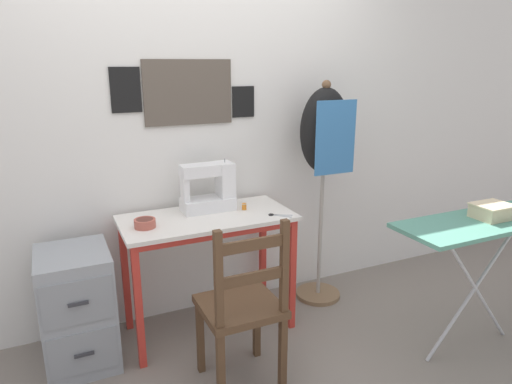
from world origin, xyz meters
name	(u,v)px	position (x,y,z in m)	size (l,w,h in m)	color
ground_plane	(224,348)	(0.00, 0.00, 0.00)	(14.00, 14.00, 0.00)	gray
wall_back	(188,125)	(0.00, 0.57, 1.28)	(10.00, 0.07, 2.55)	silver
sewing_table	(208,234)	(0.00, 0.24, 0.66)	(1.04, 0.51, 0.76)	silver
sewing_machine	(211,188)	(0.07, 0.36, 0.91)	(0.34, 0.17, 0.32)	white
fabric_bowl	(145,223)	(-0.38, 0.21, 0.79)	(0.12, 0.12, 0.05)	#B25647
scissors	(277,215)	(0.39, 0.08, 0.77)	(0.13, 0.12, 0.01)	silver
thread_spool_near_machine	(244,207)	(0.25, 0.27, 0.79)	(0.04, 0.04, 0.04)	orange
wooden_chair	(242,308)	(-0.02, -0.33, 0.45)	(0.40, 0.38, 0.95)	#513823
filing_cabinet	(78,308)	(-0.78, 0.24, 0.34)	(0.38, 0.46, 0.67)	#93999E
dress_form	(324,142)	(0.86, 0.31, 1.15)	(0.35, 0.32, 1.55)	#846647
ironing_board	(484,227)	(1.34, -0.60, 0.77)	(1.07, 0.38, 0.82)	#518E7A
storage_box	(492,211)	(1.39, -0.60, 0.86)	(0.21, 0.17, 0.08)	beige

